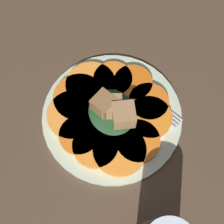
{
  "coord_description": "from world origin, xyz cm",
  "views": [
    {
      "loc": [
        -17.32,
        9.46,
        52.1
      ],
      "look_at": [
        0.0,
        0.0,
        4.1
      ],
      "focal_mm": 45.0,
      "sensor_mm": 36.0,
      "label": 1
    }
  ],
  "objects": [
    {
      "name": "table_slab",
      "position": [
        0.0,
        0.0,
        1.0
      ],
      "size": [
        120.0,
        120.0,
        2.0
      ],
      "primitive_type": "cube",
      "color": "#4C3828",
      "rests_on": "ground"
    },
    {
      "name": "plate",
      "position": [
        0.0,
        0.0,
        2.52
      ],
      "size": [
        26.44,
        26.44,
        1.05
      ],
      "color": "beige",
      "rests_on": "table_slab"
    },
    {
      "name": "carrot_slice_0",
      "position": [
        7.18,
        0.76,
        3.67
      ],
      "size": [
        9.82,
        9.82,
        1.14
      ],
      "primitive_type": "cylinder",
      "color": "orange",
      "rests_on": "plate"
    },
    {
      "name": "carrot_slice_1",
      "position": [
        5.8,
        3.97,
        3.67
      ],
      "size": [
        9.85,
        9.85,
        1.14
      ],
      "primitive_type": "cylinder",
      "color": "orange",
      "rests_on": "plate"
    },
    {
      "name": "carrot_slice_2",
      "position": [
        3.14,
        6.51,
        3.67
      ],
      "size": [
        9.78,
        9.78,
        1.14
      ],
      "primitive_type": "cylinder",
      "color": "orange",
      "rests_on": "plate"
    },
    {
      "name": "carrot_slice_3",
      "position": [
        -1.01,
        7.22,
        3.67
      ],
      "size": [
        7.45,
        7.45,
        1.14
      ],
      "primitive_type": "cylinder",
      "color": "orange",
      "rests_on": "plate"
    },
    {
      "name": "carrot_slice_4",
      "position": [
        -4.08,
        5.57,
        3.67
      ],
      "size": [
        8.29,
        8.29,
        1.14
      ],
      "primitive_type": "cylinder",
      "color": "orange",
      "rests_on": "plate"
    },
    {
      "name": "carrot_slice_5",
      "position": [
        -6.8,
        2.21,
        3.67
      ],
      "size": [
        9.53,
        9.53,
        1.14
      ],
      "primitive_type": "cylinder",
      "color": "orange",
      "rests_on": "plate"
    },
    {
      "name": "carrot_slice_6",
      "position": [
        -6.99,
        -1.44,
        3.67
      ],
      "size": [
        8.01,
        8.01,
        1.14
      ],
      "primitive_type": "cylinder",
      "color": "orange",
      "rests_on": "plate"
    },
    {
      "name": "carrot_slice_7",
      "position": [
        -4.11,
        -5.65,
        3.67
      ],
      "size": [
        8.35,
        8.35,
        1.14
      ],
      "primitive_type": "cylinder",
      "color": "orange",
      "rests_on": "plate"
    },
    {
      "name": "carrot_slice_8",
      "position": [
        -1.33,
        -7.17,
        3.67
      ],
      "size": [
        7.66,
        7.66,
        1.14
      ],
      "primitive_type": "cylinder",
      "color": "orange",
      "rests_on": "plate"
    },
    {
      "name": "carrot_slice_9",
      "position": [
        3.61,
        -6.63,
        3.67
      ],
      "size": [
        7.62,
        7.62,
        1.14
      ],
      "primitive_type": "cylinder",
      "color": "#D66114",
      "rests_on": "plate"
    },
    {
      "name": "carrot_slice_10",
      "position": [
        6.18,
        -3.56,
        3.67
      ],
      "size": [
        7.64,
        7.64,
        1.14
      ],
      "primitive_type": "cylinder",
      "color": "orange",
      "rests_on": "plate"
    },
    {
      "name": "center_pile",
      "position": [
        -0.3,
        -0.07,
        5.3
      ],
      "size": [
        9.98,
        8.98,
        5.63
      ],
      "color": "#1E4723",
      "rests_on": "plate"
    },
    {
      "name": "fork",
      "position": [
        -0.26,
        -7.13,
        3.3
      ],
      "size": [
        16.63,
        7.28,
        0.4
      ],
      "rotation": [
        0.0,
        0.0,
        0.34
      ],
      "color": "silver",
      "rests_on": "plate"
    }
  ]
}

